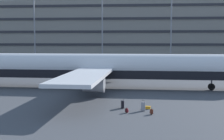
{
  "coord_description": "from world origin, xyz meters",
  "views": [
    {
      "loc": [
        8.85,
        -43.43,
        6.47
      ],
      "look_at": [
        5.97,
        -6.59,
        3.0
      ],
      "focal_mm": 48.63,
      "sensor_mm": 36.0,
      "label": 1
    }
  ],
  "objects_px": {
    "suitcase_large": "(143,106)",
    "backpack_red": "(127,111)",
    "suitcase_orange": "(147,107)",
    "airliner": "(103,68)",
    "backpack_teal": "(151,112)",
    "suitcase_navy": "(122,104)"
  },
  "relations": [
    {
      "from": "backpack_teal",
      "to": "backpack_red",
      "type": "bearing_deg",
      "value": 168.35
    },
    {
      "from": "suitcase_large",
      "to": "backpack_red",
      "type": "height_order",
      "value": "suitcase_large"
    },
    {
      "from": "suitcase_navy",
      "to": "suitcase_orange",
      "type": "bearing_deg",
      "value": 0.46
    },
    {
      "from": "suitcase_large",
      "to": "backpack_red",
      "type": "bearing_deg",
      "value": -148.97
    },
    {
      "from": "suitcase_orange",
      "to": "backpack_red",
      "type": "distance_m",
      "value": 2.7
    },
    {
      "from": "suitcase_orange",
      "to": "suitcase_navy",
      "type": "bearing_deg",
      "value": -179.54
    },
    {
      "from": "suitcase_navy",
      "to": "suitcase_orange",
      "type": "relative_size",
      "value": 1.2
    },
    {
      "from": "suitcase_orange",
      "to": "backpack_red",
      "type": "relative_size",
      "value": 1.4
    },
    {
      "from": "airliner",
      "to": "suitcase_navy",
      "type": "bearing_deg",
      "value": -75.41
    },
    {
      "from": "suitcase_large",
      "to": "suitcase_navy",
      "type": "bearing_deg",
      "value": 153.32
    },
    {
      "from": "suitcase_large",
      "to": "backpack_teal",
      "type": "distance_m",
      "value": 1.53
    },
    {
      "from": "airliner",
      "to": "suitcase_large",
      "type": "bearing_deg",
      "value": -68.84
    },
    {
      "from": "backpack_red",
      "to": "suitcase_orange",
      "type": "bearing_deg",
      "value": 45.08
    },
    {
      "from": "airliner",
      "to": "backpack_teal",
      "type": "xyz_separation_m",
      "value": [
        5.96,
        -14.94,
        -2.63
      ]
    },
    {
      "from": "suitcase_navy",
      "to": "backpack_red",
      "type": "distance_m",
      "value": 1.96
    },
    {
      "from": "suitcase_navy",
      "to": "backpack_teal",
      "type": "xyz_separation_m",
      "value": [
        2.68,
        -2.35,
        -0.15
      ]
    },
    {
      "from": "airliner",
      "to": "backpack_red",
      "type": "distance_m",
      "value": 15.2
    },
    {
      "from": "backpack_teal",
      "to": "backpack_red",
      "type": "relative_size",
      "value": 1.09
    },
    {
      "from": "suitcase_large",
      "to": "backpack_red",
      "type": "xyz_separation_m",
      "value": [
        -1.5,
        -0.9,
        -0.22
      ]
    },
    {
      "from": "suitcase_orange",
      "to": "backpack_teal",
      "type": "bearing_deg",
      "value": -83.14
    },
    {
      "from": "backpack_red",
      "to": "suitcase_navy",
      "type": "bearing_deg",
      "value": 104.36
    },
    {
      "from": "airliner",
      "to": "suitcase_navy",
      "type": "relative_size",
      "value": 49.81
    }
  ]
}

